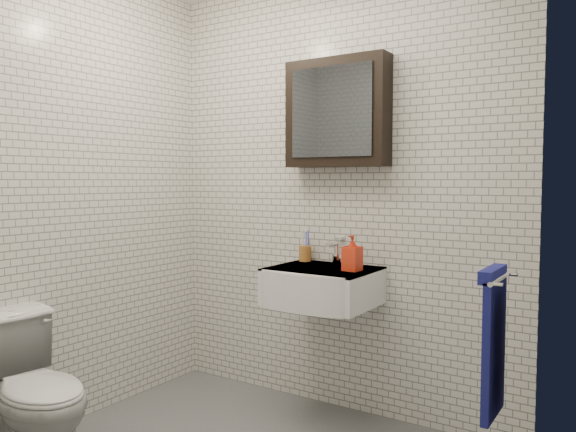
{
  "coord_description": "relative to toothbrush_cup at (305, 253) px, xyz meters",
  "views": [
    {
      "loc": [
        1.54,
        -1.86,
        1.32
      ],
      "look_at": [
        0.03,
        0.45,
        1.15
      ],
      "focal_mm": 35.0,
      "sensor_mm": 36.0,
      "label": 1
    }
  ],
  "objects": [
    {
      "name": "room_shell",
      "position": [
        0.16,
        -0.94,
        0.57
      ],
      "size": [
        2.22,
        2.02,
        2.51
      ],
      "color": "silver",
      "rests_on": "ground"
    },
    {
      "name": "washbasin",
      "position": [
        0.21,
        -0.21,
        -0.14
      ],
      "size": [
        0.55,
        0.5,
        0.2
      ],
      "color": "white",
      "rests_on": "room_shell"
    },
    {
      "name": "faucet",
      "position": [
        0.21,
        -0.01,
        0.02
      ],
      "size": [
        0.06,
        0.2,
        0.15
      ],
      "color": "silver",
      "rests_on": "washbasin"
    },
    {
      "name": "mirror_cabinet",
      "position": [
        0.21,
        -0.01,
        0.8
      ],
      "size": [
        0.6,
        0.15,
        0.6
      ],
      "color": "black",
      "rests_on": "room_shell"
    },
    {
      "name": "towel_rail",
      "position": [
        1.21,
        -0.59,
        -0.18
      ],
      "size": [
        0.09,
        0.3,
        0.58
      ],
      "color": "silver",
      "rests_on": "room_shell"
    },
    {
      "name": "toothbrush_cup",
      "position": [
        0.0,
        0.0,
        0.0
      ],
      "size": [
        0.08,
        0.08,
        0.2
      ],
      "rotation": [
        0.0,
        0.0,
        0.12
      ],
      "color": "#A46629",
      "rests_on": "washbasin"
    },
    {
      "name": "soap_bottle",
      "position": [
        0.39,
        -0.17,
        0.04
      ],
      "size": [
        0.09,
        0.09,
        0.19
      ],
      "primitive_type": "imported",
      "rotation": [
        0.0,
        0.0,
        -0.06
      ],
      "color": "#EF5519",
      "rests_on": "washbasin"
    },
    {
      "name": "toilet",
      "position": [
        -0.64,
        -1.34,
        -0.55
      ],
      "size": [
        0.75,
        0.5,
        0.71
      ],
      "primitive_type": "imported",
      "rotation": [
        0.0,
        0.0,
        1.42
      ],
      "color": "silver",
      "rests_on": "ground"
    }
  ]
}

